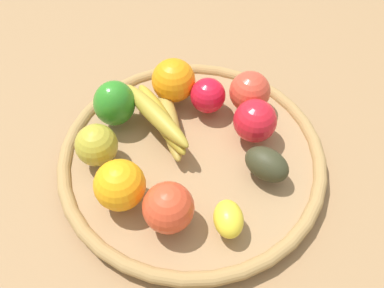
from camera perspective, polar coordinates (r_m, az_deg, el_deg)
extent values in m
plane|color=#956F49|center=(0.74, 0.00, -2.70)|extent=(2.40, 2.40, 0.00)
cylinder|color=#9B7750|center=(0.73, 0.00, -2.14)|extent=(0.45, 0.45, 0.02)
torus|color=#A37C48|center=(0.72, 0.00, -1.55)|extent=(0.46, 0.46, 0.02)
ellipsoid|color=yellow|center=(0.62, 5.02, -10.20)|extent=(0.05, 0.07, 0.04)
ellipsoid|color=#AC8E3B|center=(0.73, -3.10, 3.19)|extent=(0.08, 0.18, 0.03)
ellipsoid|color=#AB932A|center=(0.72, -4.31, 3.63)|extent=(0.12, 0.17, 0.03)
ellipsoid|color=#AB9130|center=(0.71, -5.09, 4.05)|extent=(0.14, 0.15, 0.03)
ellipsoid|color=#33331E|center=(0.67, 10.21, -2.74)|extent=(0.09, 0.09, 0.05)
ellipsoid|color=#2D8022|center=(0.74, -10.59, 5.52)|extent=(0.10, 0.10, 0.09)
sphere|color=red|center=(0.71, 8.65, 3.17)|extent=(0.09, 0.09, 0.07)
sphere|color=#D74326|center=(0.61, -3.26, -8.71)|extent=(0.11, 0.11, 0.08)
sphere|color=red|center=(0.75, 2.19, 6.67)|extent=(0.09, 0.09, 0.06)
sphere|color=orange|center=(0.77, -2.55, 8.72)|extent=(0.08, 0.08, 0.08)
sphere|color=#CC402D|center=(0.76, 7.94, 7.13)|extent=(0.09, 0.09, 0.07)
sphere|color=#AC9E2E|center=(0.69, -12.97, -0.14)|extent=(0.10, 0.10, 0.07)
sphere|color=orange|center=(0.63, -9.89, -5.57)|extent=(0.11, 0.11, 0.08)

